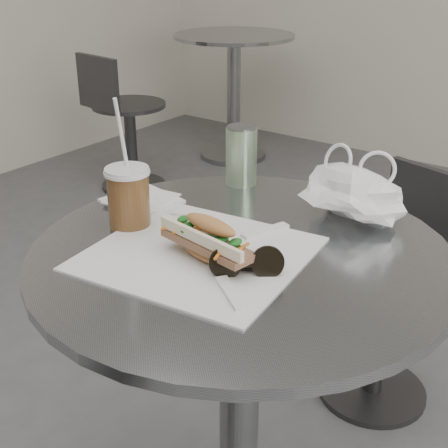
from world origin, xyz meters
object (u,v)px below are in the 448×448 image
Objects in this scene: bg_chair at (124,130)px; drink_can at (241,155)px; bg_table at (234,82)px; iced_coffee at (128,196)px; banh_mi at (209,241)px; chair_far at (390,303)px; sunglasses at (247,265)px; cafe_table at (240,374)px.

bg_chair is 1.99m from drink_can.
iced_coffee is at bearing -58.62° from bg_table.
banh_mi is (1.58, -2.27, 0.31)m from bg_table.
bg_table is 1.10× the size of chair_far.
drink_can reaches higher than sunglasses.
sunglasses is (0.06, -0.07, 0.30)m from cafe_table.
cafe_table reaches higher than chair_far.
drink_can reaches higher than bg_chair.
bg_chair is at bearing 143.52° from drink_can.
cafe_table is at bearing 102.12° from chair_far.
cafe_table is 3.02× the size of iced_coffee.
drink_can is (0.04, 0.31, 0.01)m from iced_coffee.
chair_far is 0.89m from banh_mi.
drink_can is (-0.23, -0.41, 0.50)m from chair_far.
sunglasses is at bearing -53.83° from bg_table.
bg_chair is at bearing 102.51° from sunglasses.
drink_can is at bearing 125.28° from cafe_table.
drink_can is (-0.25, 0.34, 0.04)m from sunglasses.
iced_coffee is 0.32m from drink_can.
chair_far is (0.04, 0.68, -0.16)m from cafe_table.
banh_mi is (-0.02, -0.07, 0.31)m from cafe_table.
sunglasses is 0.83× the size of drink_can.
banh_mi is at bearing -55.14° from bg_table.
bg_chair is 6.59× the size of sunglasses.
sunglasses is at bearing -5.68° from iced_coffee.
sunglasses is 0.43m from drink_can.
cafe_table is at bearing -53.97° from bg_table.
bg_table is (-1.60, 2.20, -0.00)m from cafe_table.
bg_table is 6.71× the size of sunglasses.
sunglasses reaches higher than cafe_table.
bg_table is at bearing 126.03° from cafe_table.
chair_far is 6.11× the size of sunglasses.
banh_mi reaches higher than chair_far.
drink_can is at bearing 76.33° from chair_far.
sunglasses is at bearing -49.64° from cafe_table.
banh_mi reaches higher than cafe_table.
iced_coffee is (-0.23, -0.04, 0.34)m from cafe_table.
bg_table is 2.83m from sunglasses.
cafe_table is 1.03× the size of bg_table.
iced_coffee is at bearing -37.40° from bg_chair.
cafe_table and bg_table have the same top height.
banh_mi is at bearing 139.23° from sunglasses.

